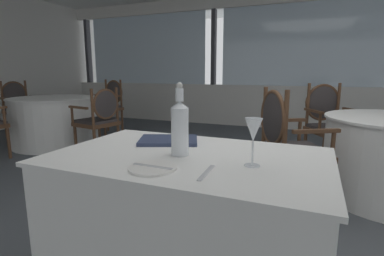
{
  "coord_description": "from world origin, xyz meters",
  "views": [
    {
      "loc": [
        0.38,
        -2.09,
        1.12
      ],
      "look_at": [
        -0.18,
        -0.75,
        0.85
      ],
      "focal_mm": 27.7,
      "sensor_mm": 36.0,
      "label": 1
    }
  ],
  "objects_px": {
    "side_plate": "(152,168)",
    "water_bottle": "(180,127)",
    "menu_book": "(169,140)",
    "dining_chair_0_2": "(327,118)",
    "wine_glass": "(253,131)",
    "dining_chair_1_2": "(100,116)",
    "dining_chair_1_3": "(109,102)",
    "dining_chair_1_0": "(19,104)",
    "dining_chair_0_3": "(286,139)"
  },
  "relations": [
    {
      "from": "side_plate",
      "to": "water_bottle",
      "type": "xyz_separation_m",
      "value": [
        0.02,
        0.23,
        0.13
      ]
    },
    {
      "from": "menu_book",
      "to": "dining_chair_0_2",
      "type": "distance_m",
      "value": 2.59
    },
    {
      "from": "wine_glass",
      "to": "menu_book",
      "type": "relative_size",
      "value": 0.64
    },
    {
      "from": "dining_chair_1_2",
      "to": "dining_chair_1_3",
      "type": "bearing_deg",
      "value": -45.13
    },
    {
      "from": "dining_chair_0_2",
      "to": "dining_chair_1_3",
      "type": "height_order",
      "value": "dining_chair_0_2"
    },
    {
      "from": "wine_glass",
      "to": "dining_chair_1_3",
      "type": "relative_size",
      "value": 0.21
    },
    {
      "from": "side_plate",
      "to": "menu_book",
      "type": "distance_m",
      "value": 0.47
    },
    {
      "from": "side_plate",
      "to": "wine_glass",
      "type": "relative_size",
      "value": 0.98
    },
    {
      "from": "wine_glass",
      "to": "menu_book",
      "type": "bearing_deg",
      "value": 154.36
    },
    {
      "from": "dining_chair_1_0",
      "to": "dining_chair_0_2",
      "type": "bearing_deg",
      "value": 14.86
    },
    {
      "from": "water_bottle",
      "to": "dining_chair_0_2",
      "type": "height_order",
      "value": "water_bottle"
    },
    {
      "from": "side_plate",
      "to": "dining_chair_1_3",
      "type": "distance_m",
      "value": 4.48
    },
    {
      "from": "dining_chair_1_0",
      "to": "dining_chair_1_2",
      "type": "relative_size",
      "value": 1.06
    },
    {
      "from": "wine_glass",
      "to": "menu_book",
      "type": "height_order",
      "value": "wine_glass"
    },
    {
      "from": "menu_book",
      "to": "dining_chair_0_2",
      "type": "relative_size",
      "value": 0.32
    },
    {
      "from": "wine_glass",
      "to": "dining_chair_1_0",
      "type": "relative_size",
      "value": 0.21
    },
    {
      "from": "dining_chair_1_0",
      "to": "dining_chair_1_2",
      "type": "xyz_separation_m",
      "value": [
        2.1,
        -0.42,
        -0.03
      ]
    },
    {
      "from": "dining_chair_0_3",
      "to": "side_plate",
      "type": "bearing_deg",
      "value": -135.73
    },
    {
      "from": "side_plate",
      "to": "dining_chair_1_0",
      "type": "height_order",
      "value": "dining_chair_1_0"
    },
    {
      "from": "dining_chair_0_3",
      "to": "dining_chair_1_2",
      "type": "height_order",
      "value": "dining_chair_0_3"
    },
    {
      "from": "water_bottle",
      "to": "wine_glass",
      "type": "xyz_separation_m",
      "value": [
        0.35,
        -0.04,
        0.01
      ]
    },
    {
      "from": "side_plate",
      "to": "dining_chair_1_3",
      "type": "relative_size",
      "value": 0.2
    },
    {
      "from": "water_bottle",
      "to": "dining_chair_1_2",
      "type": "xyz_separation_m",
      "value": [
        -2.08,
        1.92,
        -0.34
      ]
    },
    {
      "from": "menu_book",
      "to": "dining_chair_0_2",
      "type": "height_order",
      "value": "dining_chair_0_2"
    },
    {
      "from": "water_bottle",
      "to": "wine_glass",
      "type": "bearing_deg",
      "value": -5.94
    },
    {
      "from": "dining_chair_0_2",
      "to": "dining_chair_1_3",
      "type": "relative_size",
      "value": 1.01
    },
    {
      "from": "dining_chair_1_0",
      "to": "dining_chair_1_2",
      "type": "height_order",
      "value": "dining_chair_1_0"
    },
    {
      "from": "dining_chair_1_3",
      "to": "dining_chair_1_0",
      "type": "bearing_deg",
      "value": -45.01
    },
    {
      "from": "dining_chair_0_3",
      "to": "dining_chair_1_0",
      "type": "relative_size",
      "value": 1.03
    },
    {
      "from": "dining_chair_1_0",
      "to": "side_plate",
      "type": "bearing_deg",
      "value": -20.32
    },
    {
      "from": "menu_book",
      "to": "dining_chair_1_2",
      "type": "xyz_separation_m",
      "value": [
        -1.91,
        1.71,
        -0.21
      ]
    },
    {
      "from": "dining_chair_0_2",
      "to": "dining_chair_0_3",
      "type": "relative_size",
      "value": 0.99
    },
    {
      "from": "dining_chair_1_0",
      "to": "dining_chair_1_3",
      "type": "relative_size",
      "value": 0.99
    },
    {
      "from": "water_bottle",
      "to": "wine_glass",
      "type": "relative_size",
      "value": 1.68
    },
    {
      "from": "menu_book",
      "to": "dining_chair_0_2",
      "type": "xyz_separation_m",
      "value": [
        0.89,
        2.43,
        -0.17
      ]
    },
    {
      "from": "dining_chair_1_2",
      "to": "wine_glass",
      "type": "bearing_deg",
      "value": 152.5
    },
    {
      "from": "dining_chair_1_2",
      "to": "menu_book",
      "type": "bearing_deg",
      "value": 149.56
    },
    {
      "from": "wine_glass",
      "to": "dining_chair_1_0",
      "type": "distance_m",
      "value": 5.13
    },
    {
      "from": "dining_chair_1_0",
      "to": "dining_chair_0_3",
      "type": "bearing_deg",
      "value": -2.18
    },
    {
      "from": "dining_chair_0_2",
      "to": "dining_chair_1_2",
      "type": "relative_size",
      "value": 1.08
    },
    {
      "from": "side_plate",
      "to": "water_bottle",
      "type": "height_order",
      "value": "water_bottle"
    },
    {
      "from": "dining_chair_1_0",
      "to": "menu_book",
      "type": "bearing_deg",
      "value": -16.6
    },
    {
      "from": "dining_chair_1_0",
      "to": "dining_chair_1_3",
      "type": "xyz_separation_m",
      "value": [
        1.27,
        0.84,
        0.01
      ]
    },
    {
      "from": "side_plate",
      "to": "water_bottle",
      "type": "bearing_deg",
      "value": 85.93
    },
    {
      "from": "wine_glass",
      "to": "menu_book",
      "type": "xyz_separation_m",
      "value": [
        -0.52,
        0.25,
        -0.14
      ]
    },
    {
      "from": "side_plate",
      "to": "menu_book",
      "type": "xyz_separation_m",
      "value": [
        -0.15,
        0.44,
        0.01
      ]
    },
    {
      "from": "water_bottle",
      "to": "dining_chair_1_0",
      "type": "xyz_separation_m",
      "value": [
        -4.18,
        2.34,
        -0.31
      ]
    },
    {
      "from": "side_plate",
      "to": "dining_chair_0_3",
      "type": "xyz_separation_m",
      "value": [
        0.39,
        1.47,
        -0.16
      ]
    },
    {
      "from": "dining_chair_0_3",
      "to": "dining_chair_1_3",
      "type": "height_order",
      "value": "dining_chair_0_3"
    },
    {
      "from": "wine_glass",
      "to": "dining_chair_1_3",
      "type": "distance_m",
      "value": 4.59
    }
  ]
}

